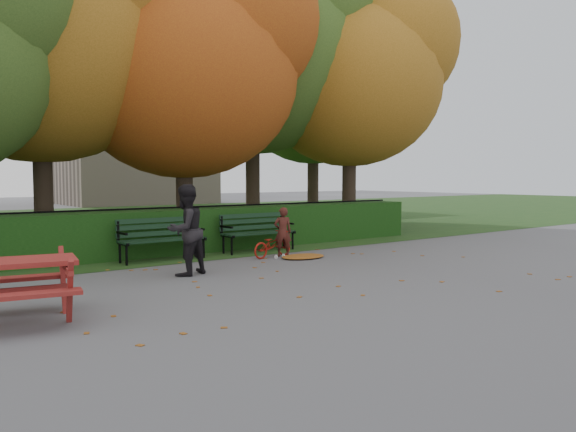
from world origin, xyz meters
TOP-DOWN VIEW (x-y plane):
  - ground at (0.00, 0.00)m, footprint 90.00×90.00m
  - grass_strip at (0.00, 14.00)m, footprint 90.00×90.00m
  - building_right at (8.00, 28.00)m, footprint 9.00×6.00m
  - hedge at (0.00, 4.50)m, footprint 13.00×0.90m
  - iron_fence at (0.00, 5.30)m, footprint 14.00×0.04m
  - tree_b at (-2.44, 6.75)m, footprint 6.72×6.40m
  - tree_c at (0.83, 5.96)m, footprint 6.30×6.00m
  - tree_d at (3.88, 7.23)m, footprint 7.14×6.80m
  - tree_e at (6.52, 5.77)m, footprint 6.09×5.80m
  - tree_g at (8.33, 9.76)m, footprint 6.30×6.00m
  - bench_left at (-1.30, 3.70)m, footprint 1.80×0.57m
  - bench_right at (1.10, 3.70)m, footprint 1.80×0.57m
  - leaf_pile at (1.27, 2.16)m, footprint 1.20×1.01m
  - leaf_scatter at (0.00, 0.30)m, footprint 9.00×5.70m
  - child at (1.06, 2.61)m, footprint 0.47×0.40m
  - adult at (-1.70, 1.76)m, footprint 0.94×0.83m
  - bicycle at (0.79, 2.62)m, footprint 1.12×0.54m

SIDE VIEW (x-z plane):
  - ground at x=0.00m, z-range 0.00..0.00m
  - grass_strip at x=0.00m, z-range 0.01..0.01m
  - leaf_scatter at x=0.00m, z-range 0.00..0.01m
  - leaf_pile at x=1.27m, z-range 0.00..0.07m
  - bicycle at x=0.79m, z-range 0.00..0.56m
  - hedge at x=0.00m, z-range 0.00..1.00m
  - bench_left at x=-1.30m, z-range 0.08..0.96m
  - bench_right at x=1.10m, z-range 0.08..0.96m
  - iron_fence at x=0.00m, z-range 0.03..1.05m
  - child at x=1.06m, z-range 0.00..1.08m
  - adult at x=-1.70m, z-range 0.00..1.61m
  - tree_c at x=0.83m, z-range 0.82..8.82m
  - tree_e at x=6.52m, z-range 1.01..9.16m
  - tree_g at x=8.33m, z-range 1.10..9.65m
  - tree_b at x=-2.44m, z-range 1.01..9.80m
  - tree_d at x=3.88m, z-range 1.19..10.77m
  - building_right at x=8.00m, z-range 0.00..12.00m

